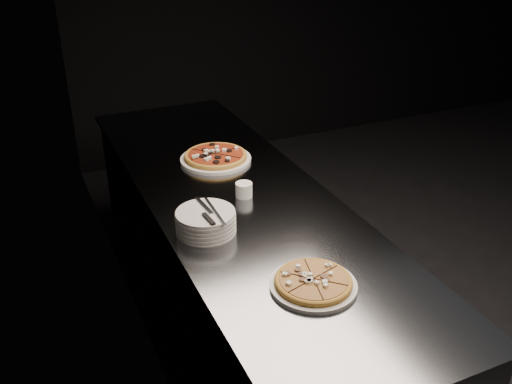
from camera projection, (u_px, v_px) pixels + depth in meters
name	position (u px, v px, depth m)	size (l,w,h in m)	color
wall_left	(140.00, 95.00, 2.06)	(0.02, 5.00, 2.80)	black
counter	(237.00, 281.00, 2.63)	(0.74, 2.44, 0.92)	slate
pizza_mushroom	(313.00, 282.00, 1.83)	(0.31, 0.31, 0.03)	silver
pizza_tomato	(216.00, 157.00, 2.71)	(0.35, 0.35, 0.04)	silver
plate_stack	(206.00, 222.00, 2.12)	(0.22, 0.22, 0.08)	silver
cutlery	(209.00, 213.00, 2.09)	(0.09, 0.24, 0.01)	silver
ramekin	(244.00, 189.00, 2.38)	(0.07, 0.07, 0.06)	white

